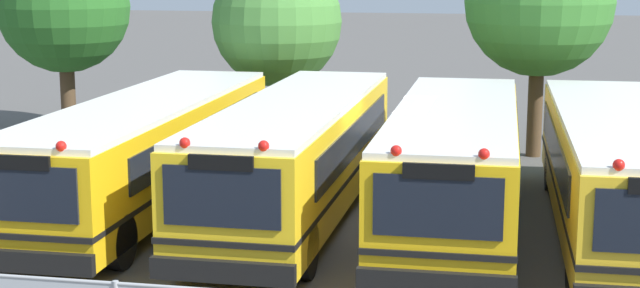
% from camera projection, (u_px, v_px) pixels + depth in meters
% --- Properties ---
extents(ground_plane, '(160.00, 160.00, 0.00)m').
position_uv_depth(ground_plane, '(370.00, 220.00, 20.47)').
color(ground_plane, '#514F4C').
extents(school_bus_0, '(2.54, 11.60, 2.54)m').
position_uv_depth(school_bus_0, '(148.00, 148.00, 21.31)').
color(school_bus_0, yellow).
rests_on(school_bus_0, ground_plane).
extents(school_bus_1, '(2.48, 11.07, 2.65)m').
position_uv_depth(school_bus_1, '(298.00, 153.00, 20.53)').
color(school_bus_1, yellow).
rests_on(school_bus_1, ground_plane).
extents(school_bus_2, '(2.56, 10.31, 2.63)m').
position_uv_depth(school_bus_2, '(455.00, 162.00, 19.62)').
color(school_bus_2, yellow).
rests_on(school_bus_2, ground_plane).
extents(school_bus_3, '(2.67, 11.02, 2.58)m').
position_uv_depth(school_bus_3, '(619.00, 168.00, 19.19)').
color(school_bus_3, yellow).
rests_on(school_bus_3, ground_plane).
extents(tree_0, '(4.15, 4.15, 6.05)m').
position_uv_depth(tree_0, '(63.00, 8.00, 30.36)').
color(tree_0, '#4C3823').
rests_on(tree_0, ground_plane).
extents(tree_1, '(3.80, 3.80, 5.54)m').
position_uv_depth(tree_1, '(279.00, 20.00, 28.13)').
color(tree_1, '#4C3823').
rests_on(tree_1, ground_plane).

